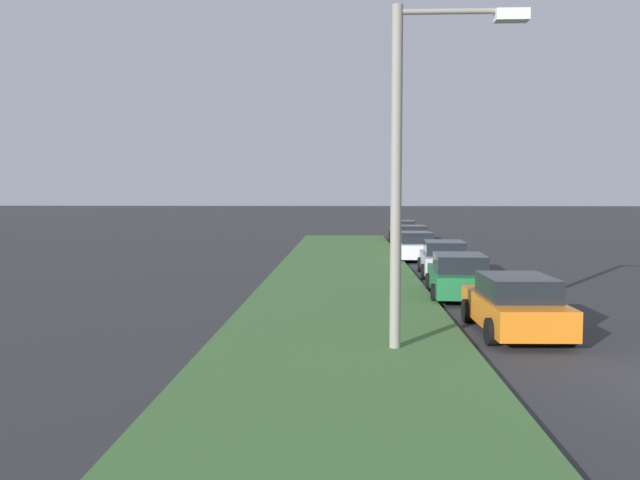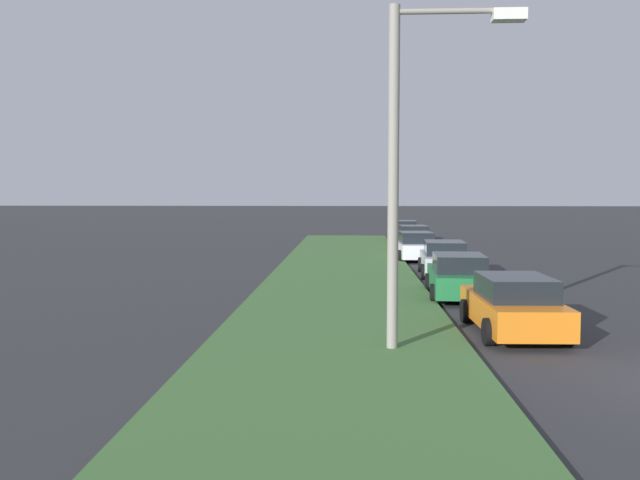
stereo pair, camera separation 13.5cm
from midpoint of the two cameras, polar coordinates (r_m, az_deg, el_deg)
The scene contains 8 objects.
grass_median at distance 22.28m, azimuth 1.66°, elevation -4.85°, with size 60.00×6.00×0.12m, color #3D6633.
parked_car_orange at distance 17.46m, azimuth 16.03°, elevation -5.35°, with size 4.34×2.10×1.47m.
parked_car_green at distance 22.85m, azimuth 11.57°, elevation -3.05°, with size 4.39×2.19×1.47m.
parked_car_silver at distance 28.63m, azimuth 10.35°, elevation -1.59°, with size 4.39×2.20×1.47m.
parked_car_white at distance 34.90m, azimuth 7.92°, elevation -0.53°, with size 4.37×2.15×1.47m.
parked_car_yellow at distance 41.37m, azimuth 7.71°, elevation 0.20°, with size 4.38×2.17×1.47m.
parked_car_red at distance 48.12m, azimuth 6.99°, elevation 0.76°, with size 4.39×2.20×1.47m.
streetlight at distance 14.68m, azimuth 7.63°, elevation 7.40°, with size 0.36×2.87×7.50m.
Camera 1 is at (-12.01, 6.89, 3.55)m, focal length 37.66 mm.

